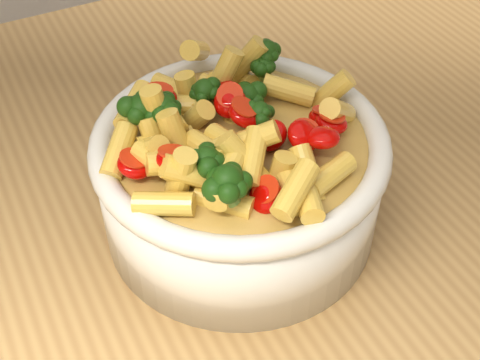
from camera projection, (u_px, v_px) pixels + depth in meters
name	position (u px, v px, depth m)	size (l,w,h in m)	color
table	(238.00, 272.00, 0.67)	(1.20, 0.80, 0.90)	#A67D47
serving_bowl	(240.00, 179.00, 0.54)	(0.23, 0.23, 0.10)	silver
pasta_salad	(240.00, 119.00, 0.50)	(0.18, 0.18, 0.04)	#F8C24E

